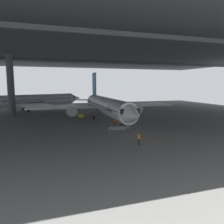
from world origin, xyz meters
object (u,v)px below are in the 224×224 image
at_px(boarding_stairs, 117,126).
at_px(crew_worker_by_stairs, 116,122).
at_px(airplane_main, 106,106).
at_px(traffic_cone_orange, 159,136).
at_px(crew_worker_near_nose, 139,138).
at_px(baggage_tug, 81,116).
at_px(airplane_distant, 32,100).

xyz_separation_m(boarding_stairs, crew_worker_by_stairs, (0.49, 2.45, 0.27)).
xyz_separation_m(airplane_main, traffic_cone_orange, (3.26, -18.62, -3.19)).
distance_m(crew_worker_near_nose, crew_worker_by_stairs, 13.38).
bearing_deg(traffic_cone_orange, crew_worker_by_stairs, 108.35).
relative_size(crew_worker_near_nose, traffic_cone_orange, 2.94).
bearing_deg(airplane_main, boarding_stairs, -94.53).
bearing_deg(airplane_main, crew_worker_near_nose, -93.97).
xyz_separation_m(crew_worker_by_stairs, baggage_tug, (-4.65, 13.73, -0.48)).
relative_size(traffic_cone_orange, baggage_tug, 0.27).
distance_m(crew_worker_by_stairs, baggage_tug, 14.51).
bearing_deg(baggage_tug, crew_worker_near_nose, -82.62).
distance_m(crew_worker_by_stairs, traffic_cone_orange, 11.38).
xyz_separation_m(crew_worker_near_nose, baggage_tug, (-3.50, 27.06, -0.49)).
xyz_separation_m(crew_worker_near_nose, crew_worker_by_stairs, (1.15, 13.33, -0.01)).
distance_m(boarding_stairs, airplane_distant, 38.41).
bearing_deg(traffic_cone_orange, airplane_main, 99.92).
bearing_deg(crew_worker_near_nose, baggage_tug, 97.38).
distance_m(airplane_main, boarding_stairs, 10.68).
relative_size(boarding_stairs, crew_worker_by_stairs, 2.69).
bearing_deg(boarding_stairs, airplane_main, 85.47).
distance_m(airplane_main, traffic_cone_orange, 19.17).
distance_m(airplane_main, crew_worker_by_stairs, 8.23).
bearing_deg(crew_worker_by_stairs, airplane_distant, 117.68).
height_order(boarding_stairs, crew_worker_by_stairs, boarding_stairs).
bearing_deg(boarding_stairs, crew_worker_by_stairs, 78.60).
height_order(boarding_stairs, baggage_tug, boarding_stairs).
xyz_separation_m(boarding_stairs, crew_worker_near_nose, (-0.66, -10.88, 0.28)).
bearing_deg(baggage_tug, traffic_cone_orange, -71.44).
height_order(crew_worker_by_stairs, airplane_distant, airplane_distant).
bearing_deg(airplane_main, baggage_tug, 130.17).
relative_size(crew_worker_near_nose, crew_worker_by_stairs, 1.01).
xyz_separation_m(airplane_main, crew_worker_by_stairs, (-0.32, -7.84, -2.48)).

